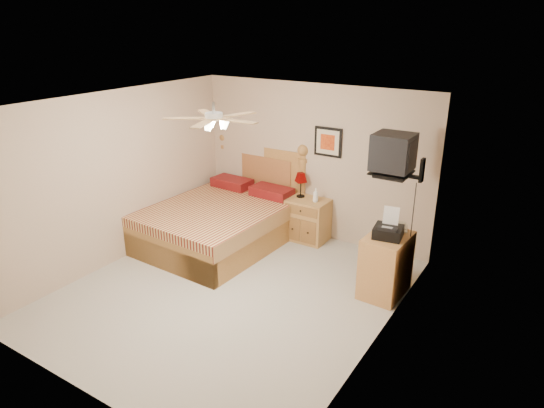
# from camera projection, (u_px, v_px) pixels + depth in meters

# --- Properties ---
(floor) EXTENTS (4.50, 4.50, 0.00)m
(floor) POSITION_uv_depth(u_px,v_px,m) (231.00, 292.00, 6.46)
(floor) COLOR #ACA79B
(floor) RESTS_ON ground
(ceiling) EXTENTS (4.00, 4.50, 0.04)m
(ceiling) POSITION_uv_depth(u_px,v_px,m) (224.00, 103.00, 5.57)
(ceiling) COLOR white
(ceiling) RESTS_ON ground
(wall_back) EXTENTS (4.00, 0.04, 2.50)m
(wall_back) POSITION_uv_depth(u_px,v_px,m) (313.00, 162.00, 7.79)
(wall_back) COLOR tan
(wall_back) RESTS_ON ground
(wall_front) EXTENTS (4.00, 0.04, 2.50)m
(wall_front) POSITION_uv_depth(u_px,v_px,m) (72.00, 282.00, 4.24)
(wall_front) COLOR tan
(wall_front) RESTS_ON ground
(wall_left) EXTENTS (0.04, 4.50, 2.50)m
(wall_left) POSITION_uv_depth(u_px,v_px,m) (118.00, 178.00, 7.01)
(wall_left) COLOR tan
(wall_left) RESTS_ON ground
(wall_right) EXTENTS (0.04, 4.50, 2.50)m
(wall_right) POSITION_uv_depth(u_px,v_px,m) (382.00, 241.00, 5.02)
(wall_right) COLOR tan
(wall_right) RESTS_ON ground
(bed) EXTENTS (1.88, 2.42, 1.52)m
(bed) POSITION_uv_depth(u_px,v_px,m) (218.00, 199.00, 7.60)
(bed) COLOR olive
(bed) RESTS_ON ground
(nightstand) EXTENTS (0.64, 0.48, 0.69)m
(nightstand) POSITION_uv_depth(u_px,v_px,m) (308.00, 220.00, 7.88)
(nightstand) COLOR #B68148
(nightstand) RESTS_ON ground
(table_lamp) EXTENTS (0.25, 0.25, 0.41)m
(table_lamp) POSITION_uv_depth(u_px,v_px,m) (301.00, 185.00, 7.83)
(table_lamp) COLOR #5F0201
(table_lamp) RESTS_ON nightstand
(lotion_bottle) EXTENTS (0.11, 0.11, 0.22)m
(lotion_bottle) POSITION_uv_depth(u_px,v_px,m) (316.00, 195.00, 7.64)
(lotion_bottle) COLOR white
(lotion_bottle) RESTS_ON nightstand
(framed_picture) EXTENTS (0.46, 0.04, 0.46)m
(framed_picture) POSITION_uv_depth(u_px,v_px,m) (328.00, 142.00, 7.51)
(framed_picture) COLOR black
(framed_picture) RESTS_ON wall_back
(dresser) EXTENTS (0.53, 0.73, 0.83)m
(dresser) POSITION_uv_depth(u_px,v_px,m) (386.00, 265.00, 6.28)
(dresser) COLOR #BE743F
(dresser) RESTS_ON ground
(fax_machine) EXTENTS (0.40, 0.42, 0.37)m
(fax_machine) POSITION_uv_depth(u_px,v_px,m) (389.00, 224.00, 6.04)
(fax_machine) COLOR black
(fax_machine) RESTS_ON dresser
(magazine_lower) EXTENTS (0.29, 0.33, 0.03)m
(magazine_lower) POSITION_uv_depth(u_px,v_px,m) (391.00, 227.00, 6.36)
(magazine_lower) COLOR beige
(magazine_lower) RESTS_ON dresser
(magazine_upper) EXTENTS (0.25, 0.29, 0.02)m
(magazine_upper) POSITION_uv_depth(u_px,v_px,m) (392.00, 225.00, 6.38)
(magazine_upper) COLOR gray
(magazine_upper) RESTS_ON magazine_lower
(wall_tv) EXTENTS (0.56, 0.46, 0.58)m
(wall_tv) POSITION_uv_depth(u_px,v_px,m) (405.00, 157.00, 6.00)
(wall_tv) COLOR black
(wall_tv) RESTS_ON wall_right
(ceiling_fan) EXTENTS (1.14, 1.14, 0.28)m
(ceiling_fan) POSITION_uv_depth(u_px,v_px,m) (214.00, 118.00, 5.46)
(ceiling_fan) COLOR silver
(ceiling_fan) RESTS_ON ceiling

